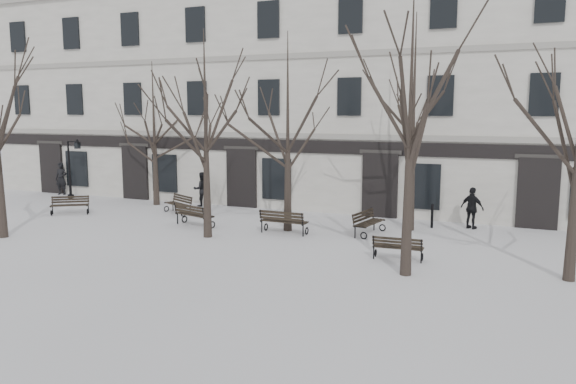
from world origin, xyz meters
The scene contains 19 objects.
ground centered at (0.00, 0.00, 0.00)m, with size 100.00×100.00×0.00m, color silver.
building centered at (0.00, 12.96, 5.52)m, with size 40.40×10.20×11.40m.
tree_1 centered at (-1.54, 1.39, 4.83)m, with size 5.40×5.40×7.72m.
tree_2 centered at (6.40, -0.68, 5.08)m, with size 5.69×5.69×8.12m.
tree_4 centered at (-7.85, 6.80, 4.50)m, with size 5.04×5.04×7.21m.
tree_5 centered at (0.81, 3.66, 4.88)m, with size 5.46×5.46×7.80m.
tree_6 centered at (5.31, 5.69, 5.33)m, with size 5.97×5.97×8.53m.
bench_0 centered at (-9.92, 3.00, 0.46)m, with size 1.69×1.43×0.84m.
bench_1 centered at (-3.13, 2.86, 0.51)m, with size 1.97×1.21×0.94m.
bench_2 centered at (5.84, 0.84, 0.44)m, with size 1.62×0.66×0.80m.
bench_3 centered at (-5.36, 5.15, 0.47)m, with size 1.79×1.33×0.87m.
bench_4 centered at (0.90, 3.02, 0.51)m, with size 1.89×0.73×0.94m.
bench_5 centered at (3.95, 4.20, 0.50)m, with size 0.96×1.89×0.91m.
lamp_post centered at (-13.33, 6.80, 1.88)m, with size 1.02×0.38×3.26m.
bollard_a centered at (-0.41, 6.47, 0.59)m, with size 0.14×0.14×1.11m.
bollard_b centered at (6.06, 6.44, 0.54)m, with size 0.13×0.13×1.00m.
pedestrian_a centered at (-14.96, 7.57, 0.00)m, with size 0.68×0.45×1.86m, color black.
pedestrian_b centered at (-5.45, 7.32, 0.00)m, with size 0.84×0.65×1.73m, color black.
pedestrian_c centered at (7.58, 6.88, 0.00)m, with size 1.00×0.42×1.71m, color black.
Camera 1 is at (9.45, -16.68, 4.76)m, focal length 35.00 mm.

